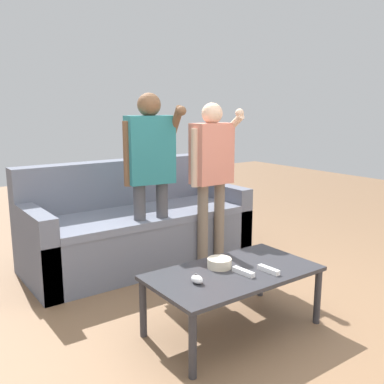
# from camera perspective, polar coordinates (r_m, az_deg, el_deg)

# --- Properties ---
(ground_plane) EXTENTS (12.00, 12.00, 0.00)m
(ground_plane) POSITION_cam_1_polar(r_m,az_deg,el_deg) (2.99, 5.21, -16.45)
(ground_plane) COLOR brown
(couch) EXTENTS (1.98, 0.84, 0.90)m
(couch) POSITION_cam_1_polar(r_m,az_deg,el_deg) (3.94, -7.31, -4.71)
(couch) COLOR slate
(couch) RESTS_ON ground
(coffee_table) EXTENTS (1.06, 0.58, 0.39)m
(coffee_table) POSITION_cam_1_polar(r_m,az_deg,el_deg) (2.74, 5.49, -11.20)
(coffee_table) COLOR #2D2D33
(coffee_table) RESTS_ON ground
(snack_bowl) EXTENTS (0.15, 0.15, 0.06)m
(snack_bowl) POSITION_cam_1_polar(r_m,az_deg,el_deg) (2.76, 3.69, -9.37)
(snack_bowl) COLOR beige
(snack_bowl) RESTS_ON coffee_table
(game_remote_nunchuk) EXTENTS (0.06, 0.09, 0.05)m
(game_remote_nunchuk) POSITION_cam_1_polar(r_m,az_deg,el_deg) (2.53, 0.67, -11.46)
(game_remote_nunchuk) COLOR white
(game_remote_nunchuk) RESTS_ON coffee_table
(player_right) EXTENTS (0.42, 0.28, 1.42)m
(player_right) POSITION_cam_1_polar(r_m,az_deg,el_deg) (3.66, 2.63, 3.48)
(player_right) COLOR #756656
(player_right) RESTS_ON ground
(player_center) EXTENTS (0.43, 0.40, 1.50)m
(player_center) POSITION_cam_1_polar(r_m,az_deg,el_deg) (3.47, -5.53, 3.78)
(player_center) COLOR #47474C
(player_center) RESTS_ON ground
(game_remote_wand_near) EXTENTS (0.05, 0.16, 0.03)m
(game_remote_wand_near) POSITION_cam_1_polar(r_m,az_deg,el_deg) (2.67, 6.80, -10.45)
(game_remote_wand_near) COLOR white
(game_remote_wand_near) RESTS_ON coffee_table
(game_remote_wand_far) EXTENTS (0.05, 0.16, 0.03)m
(game_remote_wand_far) POSITION_cam_1_polar(r_m,az_deg,el_deg) (2.73, 10.10, -10.10)
(game_remote_wand_far) COLOR white
(game_remote_wand_far) RESTS_ON coffee_table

